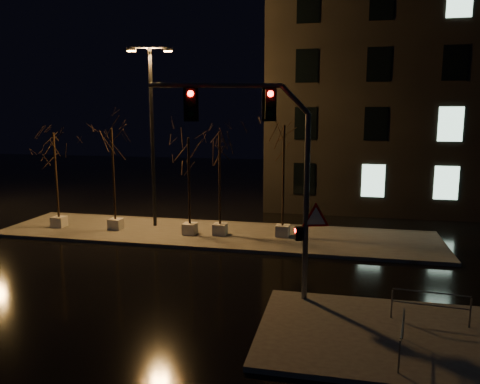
# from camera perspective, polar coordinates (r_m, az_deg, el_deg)

# --- Properties ---
(ground) EXTENTS (90.00, 90.00, 0.00)m
(ground) POSITION_cam_1_polar(r_m,az_deg,el_deg) (18.26, -8.22, -10.07)
(ground) COLOR black
(ground) RESTS_ON ground
(median) EXTENTS (22.00, 5.00, 0.15)m
(median) POSITION_cam_1_polar(r_m,az_deg,el_deg) (23.69, -3.16, -5.16)
(median) COLOR #484540
(median) RESTS_ON ground
(sidewalk_corner) EXTENTS (7.00, 5.00, 0.15)m
(sidewalk_corner) POSITION_cam_1_polar(r_m,az_deg,el_deg) (14.03, 17.38, -16.39)
(sidewalk_corner) COLOR #484540
(sidewalk_corner) RESTS_ON ground
(building) EXTENTS (25.00, 12.00, 15.00)m
(building) POSITION_cam_1_polar(r_m,az_deg,el_deg) (35.00, 25.74, 10.97)
(building) COLOR black
(building) RESTS_ON ground
(tree_0) EXTENTS (1.80, 1.80, 5.10)m
(tree_0) POSITION_cam_1_polar(r_m,az_deg,el_deg) (26.05, -21.66, 4.33)
(tree_0) COLOR beige
(tree_0) RESTS_ON median
(tree_1) EXTENTS (1.80, 1.80, 5.33)m
(tree_1) POSITION_cam_1_polar(r_m,az_deg,el_deg) (24.55, -15.30, 4.80)
(tree_1) COLOR beige
(tree_1) RESTS_ON median
(tree_2) EXTENTS (1.80, 1.80, 4.92)m
(tree_2) POSITION_cam_1_polar(r_m,az_deg,el_deg) (22.89, -6.29, 3.96)
(tree_2) COLOR beige
(tree_2) RESTS_ON median
(tree_3) EXTENTS (1.80, 1.80, 5.14)m
(tree_3) POSITION_cam_1_polar(r_m,az_deg,el_deg) (22.66, -2.51, 4.39)
(tree_3) COLOR beige
(tree_3) RESTS_ON median
(tree_4) EXTENTS (1.80, 1.80, 5.55)m
(tree_4) POSITION_cam_1_polar(r_m,az_deg,el_deg) (22.40, 5.36, 5.09)
(tree_4) COLOR beige
(tree_4) RESTS_ON median
(traffic_signal_mast) EXTENTS (5.43, 1.61, 6.85)m
(traffic_signal_mast) POSITION_cam_1_polar(r_m,az_deg,el_deg) (14.49, 3.89, 3.77)
(traffic_signal_mast) COLOR #5B5C62
(traffic_signal_mast) RESTS_ON sidewalk_corner
(streetlight_main) EXTENTS (2.30, 0.81, 9.26)m
(streetlight_main) POSITION_cam_1_polar(r_m,az_deg,el_deg) (24.85, -10.68, 8.02)
(streetlight_main) COLOR black
(streetlight_main) RESTS_ON median
(guard_rail_a) EXTENTS (2.14, 0.24, 0.93)m
(guard_rail_a) POSITION_cam_1_polar(r_m,az_deg,el_deg) (14.82, 22.20, -12.37)
(guard_rail_a) COLOR #5B5C62
(guard_rail_a) RESTS_ON sidewalk_corner
(guard_rail_b) EXTENTS (0.35, 1.82, 0.87)m
(guard_rail_b) POSITION_cam_1_polar(r_m,az_deg,el_deg) (12.78, 19.11, -16.00)
(guard_rail_b) COLOR #5B5C62
(guard_rail_b) RESTS_ON sidewalk_corner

